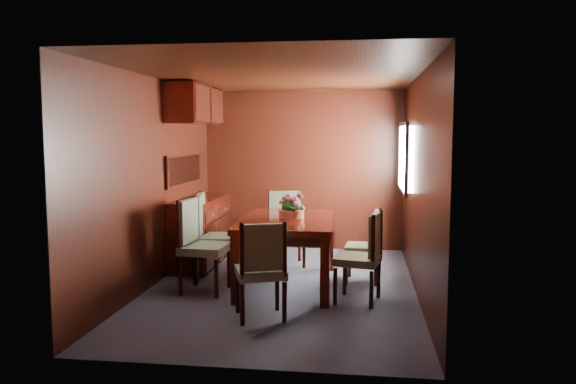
# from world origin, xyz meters

# --- Properties ---
(ground) EXTENTS (4.50, 4.50, 0.00)m
(ground) POSITION_xyz_m (0.00, 0.00, 0.00)
(ground) COLOR #343747
(ground) RESTS_ON ground
(room_shell) EXTENTS (3.06, 4.52, 2.41)m
(room_shell) POSITION_xyz_m (-0.10, 0.33, 1.63)
(room_shell) COLOR black
(room_shell) RESTS_ON ground
(sideboard) EXTENTS (0.48, 1.40, 0.90)m
(sideboard) POSITION_xyz_m (-1.25, 1.00, 0.45)
(sideboard) COLOR #360C06
(sideboard) RESTS_ON ground
(dining_table) EXTENTS (1.10, 1.71, 0.79)m
(dining_table) POSITION_xyz_m (0.05, 0.09, 0.68)
(dining_table) COLOR #360C06
(dining_table) RESTS_ON ground
(chair_left_near) EXTENTS (0.52, 0.54, 1.05)m
(chair_left_near) POSITION_xyz_m (-0.91, -0.27, 0.58)
(chair_left_near) COLOR black
(chair_left_near) RESTS_ON ground
(chair_left_far) EXTENTS (0.54, 0.56, 1.05)m
(chair_left_far) POSITION_xyz_m (-0.93, 0.28, 0.58)
(chair_left_far) COLOR black
(chair_left_far) RESTS_ON ground
(chair_right_near) EXTENTS (0.52, 0.54, 0.96)m
(chair_right_near) POSITION_xyz_m (0.93, -0.44, 0.53)
(chair_right_near) COLOR black
(chair_right_near) RESTS_ON ground
(chair_right_far) EXTENTS (0.43, 0.45, 0.87)m
(chair_right_far) POSITION_xyz_m (0.97, 0.39, 0.48)
(chair_right_far) COLOR black
(chair_right_far) RESTS_ON ground
(chair_head) EXTENTS (0.57, 0.56, 0.96)m
(chair_head) POSITION_xyz_m (-0.03, -1.15, 0.53)
(chair_head) COLOR black
(chair_head) RESTS_ON ground
(chair_foot) EXTENTS (0.57, 0.56, 1.00)m
(chair_foot) POSITION_xyz_m (-0.12, 1.18, 0.55)
(chair_foot) COLOR black
(chair_foot) RESTS_ON ground
(flower_centerpiece) EXTENTS (0.32, 0.32, 0.32)m
(flower_centerpiece) POSITION_xyz_m (0.08, 0.15, 0.94)
(flower_centerpiece) COLOR #CC623E
(flower_centerpiece) RESTS_ON dining_table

